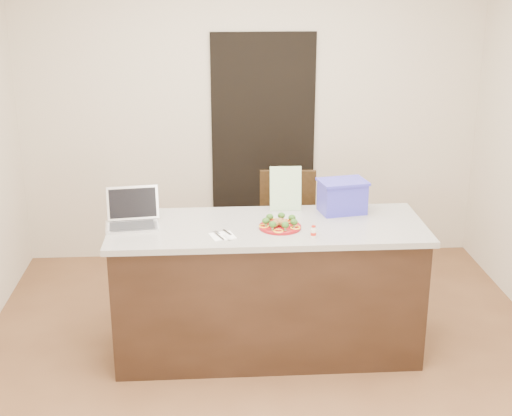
{
  "coord_description": "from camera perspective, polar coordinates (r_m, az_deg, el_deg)",
  "views": [
    {
      "loc": [
        -0.36,
        -4.1,
        2.53
      ],
      "look_at": [
        -0.08,
        0.2,
        1.05
      ],
      "focal_mm": 50.0,
      "sensor_mm": 36.0,
      "label": 1
    }
  ],
  "objects": [
    {
      "name": "leaflet",
      "position": [
        4.89,
        2.38,
        1.56
      ],
      "size": [
        0.22,
        0.05,
        0.31
      ],
      "primitive_type": "cube",
      "rotation": [
        -0.14,
        0.0,
        -0.01
      ],
      "color": "white",
      "rests_on": "island"
    },
    {
      "name": "chair",
      "position": [
        5.62,
        2.63,
        -1.53
      ],
      "size": [
        0.47,
        0.47,
        1.0
      ],
      "rotation": [
        0.0,
        0.0,
        -0.07
      ],
      "color": "#352210",
      "rests_on": "ground"
    },
    {
      "name": "blue_box",
      "position": [
        4.89,
        6.92,
        0.95
      ],
      "size": [
        0.35,
        0.28,
        0.23
      ],
      "rotation": [
        0.0,
        0.0,
        0.18
      ],
      "color": "#3532B5",
      "rests_on": "island"
    },
    {
      "name": "pepper_rings",
      "position": [
        4.59,
        1.94,
        -1.38
      ],
      "size": [
        0.26,
        0.27,
        0.01
      ],
      "color": "#F3AA19",
      "rests_on": "plate"
    },
    {
      "name": "meatballs",
      "position": [
        4.59,
        1.94,
        -1.17
      ],
      "size": [
        0.11,
        0.1,
        0.04
      ],
      "color": "brown",
      "rests_on": "plate"
    },
    {
      "name": "fork",
      "position": [
        4.47,
        -2.96,
        -2.14
      ],
      "size": [
        0.06,
        0.16,
        0.0
      ],
      "rotation": [
        0.0,
        0.0,
        0.4
      ],
      "color": "#A9A9AE",
      "rests_on": "napkin"
    },
    {
      "name": "broccoli",
      "position": [
        4.58,
        1.94,
        -0.99
      ],
      "size": [
        0.23,
        0.23,
        0.04
      ],
      "color": "#1F4412",
      "rests_on": "plate"
    },
    {
      "name": "plate",
      "position": [
        4.59,
        1.94,
        -1.49
      ],
      "size": [
        0.27,
        0.27,
        0.02
      ],
      "rotation": [
        0.0,
        0.0,
        -0.35
      ],
      "color": "maroon",
      "rests_on": "island"
    },
    {
      "name": "napkin",
      "position": [
        4.46,
        -2.7,
        -2.25
      ],
      "size": [
        0.18,
        0.18,
        0.01
      ],
      "primitive_type": "cube",
      "rotation": [
        0.0,
        0.0,
        0.29
      ],
      "color": "white",
      "rests_on": "island"
    },
    {
      "name": "room_shell",
      "position": [
        4.22,
        1.26,
        6.42
      ],
      "size": [
        4.0,
        4.0,
        4.0
      ],
      "color": "white",
      "rests_on": "ground"
    },
    {
      "name": "island",
      "position": [
        4.83,
        0.9,
        -6.45
      ],
      "size": [
        2.06,
        0.76,
        0.92
      ],
      "color": "black",
      "rests_on": "ground"
    },
    {
      "name": "yogurt_bottle",
      "position": [
        4.44,
        4.62,
        -1.97
      ],
      "size": [
        0.04,
        0.04,
        0.08
      ],
      "rotation": [
        0.0,
        0.0,
        0.02
      ],
      "color": "silver",
      "rests_on": "island"
    },
    {
      "name": "ground",
      "position": [
        4.83,
        1.12,
        -12.68
      ],
      "size": [
        4.0,
        4.0,
        0.0
      ],
      "primitive_type": "plane",
      "color": "brown",
      "rests_on": "ground"
    },
    {
      "name": "laptop",
      "position": [
        4.71,
        -9.86,
        -0.55
      ],
      "size": [
        0.36,
        0.3,
        0.24
      ],
      "rotation": [
        0.0,
        0.0,
        0.12
      ],
      "color": "silver",
      "rests_on": "island"
    },
    {
      "name": "doorway",
      "position": [
        6.29,
        0.57,
        4.82
      ],
      "size": [
        0.9,
        0.02,
        2.0
      ],
      "primitive_type": "cube",
      "color": "black",
      "rests_on": "ground"
    },
    {
      "name": "knife",
      "position": [
        4.44,
        -2.31,
        -2.24
      ],
      "size": [
        0.06,
        0.18,
        0.01
      ],
      "rotation": [
        0.0,
        0.0,
        0.44
      ],
      "color": "silver",
      "rests_on": "napkin"
    }
  ]
}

